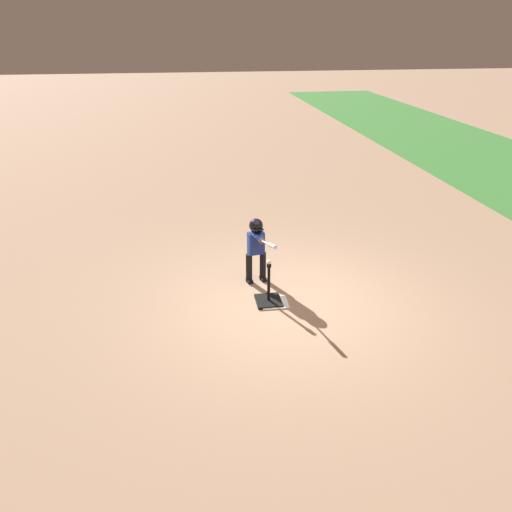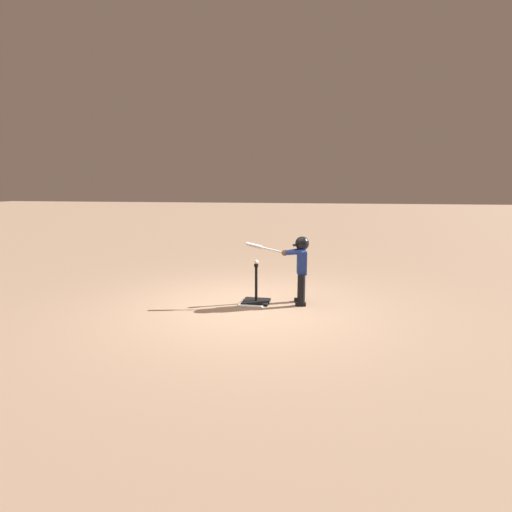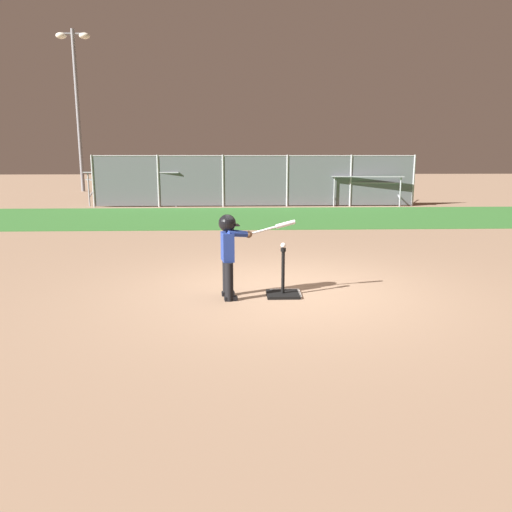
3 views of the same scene
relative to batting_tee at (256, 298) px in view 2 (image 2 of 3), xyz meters
name	(u,v)px [view 2 (image 2 of 3)]	position (x,y,z in m)	size (l,w,h in m)	color
ground_plane	(248,307)	(0.08, 0.30, -0.09)	(90.00, 90.00, 0.00)	#93755B
home_plate	(253,303)	(0.05, 0.09, -0.08)	(0.44, 0.44, 0.02)	white
batting_tee	(256,298)	(0.00, 0.00, 0.00)	(0.47, 0.42, 0.70)	black
batter_child	(300,261)	(-0.75, -0.08, 0.67)	(1.09, 0.39, 1.20)	black
baseball	(256,262)	(0.00, 0.00, 0.65)	(0.07, 0.07, 0.07)	white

